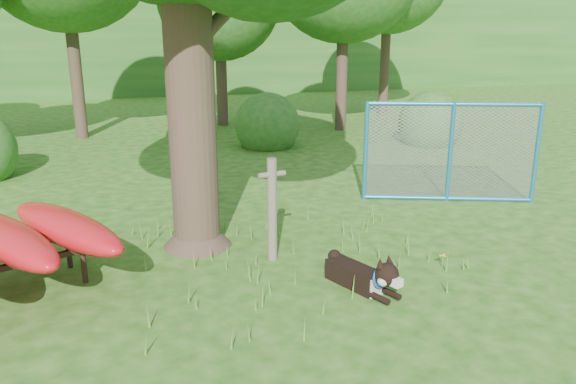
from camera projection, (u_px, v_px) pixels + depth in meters
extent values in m
plane|color=#235410|center=(301.00, 298.00, 6.82)|extent=(80.00, 80.00, 0.00)
cylinder|color=#3C2C21|center=(189.00, 65.00, 7.76)|extent=(0.85, 0.85, 5.35)
cone|color=#3C2C21|center=(197.00, 229.00, 8.43)|extent=(1.27, 1.27, 0.54)
cylinder|color=#3C2C21|center=(229.00, 9.00, 7.89)|extent=(1.34, 1.05, 1.14)
cylinder|color=#64594B|center=(272.00, 210.00, 7.79)|extent=(0.16, 0.16, 1.47)
cylinder|color=#64594B|center=(272.00, 175.00, 7.65)|extent=(0.40, 0.14, 0.08)
cylinder|color=black|center=(84.00, 267.00, 7.20)|extent=(0.09, 0.09, 0.43)
cylinder|color=black|center=(69.00, 253.00, 7.66)|extent=(0.09, 0.09, 0.43)
ellipsoid|color=red|center=(8.00, 239.00, 6.84)|extent=(1.78, 2.56, 0.41)
ellipsoid|color=red|center=(66.00, 227.00, 7.25)|extent=(1.85, 2.53, 0.41)
cube|color=black|center=(354.00, 275.00, 7.14)|extent=(0.56, 0.84, 0.27)
cube|color=silver|center=(374.00, 285.00, 6.90)|extent=(0.29, 0.24, 0.25)
sphere|color=black|center=(387.00, 275.00, 6.69)|extent=(0.29, 0.29, 0.29)
cube|color=silver|center=(395.00, 282.00, 6.60)|extent=(0.16, 0.19, 0.10)
sphere|color=silver|center=(383.00, 281.00, 6.63)|extent=(0.13, 0.13, 0.13)
sphere|color=silver|center=(393.00, 277.00, 6.74)|extent=(0.13, 0.13, 0.13)
cone|color=black|center=(380.00, 263.00, 6.63)|extent=(0.12, 0.14, 0.14)
cone|color=black|center=(389.00, 260.00, 6.72)|extent=(0.15, 0.16, 0.14)
cylinder|color=black|center=(378.00, 297.00, 6.73)|extent=(0.20, 0.34, 0.08)
cylinder|color=black|center=(389.00, 293.00, 6.85)|extent=(0.20, 0.34, 0.08)
sphere|color=black|center=(334.00, 256.00, 7.46)|extent=(0.18, 0.18, 0.18)
torus|color=#1852B5|center=(381.00, 277.00, 6.77)|extent=(0.29, 0.18, 0.28)
cylinder|color=#2884BE|center=(366.00, 151.00, 10.54)|extent=(0.11, 0.11, 1.88)
cylinder|color=#2884BE|center=(450.00, 153.00, 10.44)|extent=(0.11, 0.11, 1.88)
cylinder|color=#2884BE|center=(537.00, 154.00, 10.34)|extent=(0.11, 0.11, 1.88)
cylinder|color=#2884BE|center=(454.00, 104.00, 10.19)|extent=(2.96, 1.19, 0.07)
cylinder|color=#2884BE|center=(447.00, 198.00, 10.69)|extent=(2.96, 1.19, 0.07)
plane|color=gray|center=(450.00, 153.00, 10.44)|extent=(2.93, 1.12, 3.14)
cylinder|color=#578E2E|center=(442.00, 261.00, 7.69)|extent=(0.01, 0.01, 0.17)
sphere|color=yellow|center=(443.00, 256.00, 7.67)|extent=(0.03, 0.03, 0.03)
sphere|color=yellow|center=(445.00, 254.00, 7.69)|extent=(0.03, 0.03, 0.03)
sphere|color=yellow|center=(440.00, 256.00, 7.69)|extent=(0.03, 0.03, 0.03)
sphere|color=yellow|center=(445.00, 256.00, 7.65)|extent=(0.03, 0.03, 0.03)
sphere|color=yellow|center=(442.00, 256.00, 7.65)|extent=(0.03, 0.03, 0.03)
cylinder|color=#3C2C21|center=(73.00, 48.00, 16.26)|extent=(0.36, 0.36, 5.25)
cylinder|color=#3C2C21|center=(221.00, 68.00, 18.64)|extent=(0.36, 0.36, 3.85)
cylinder|color=#3C2C21|center=(342.00, 55.00, 17.66)|extent=(0.36, 0.36, 4.76)
cylinder|color=#3C2C21|center=(385.00, 48.00, 21.24)|extent=(0.36, 0.36, 4.90)
sphere|color=#28601F|center=(429.00, 144.00, 16.00)|extent=(1.80, 1.80, 1.80)
sphere|color=#28601F|center=(268.00, 147.00, 15.65)|extent=(1.80, 1.80, 1.80)
cube|color=#28601F|center=(145.00, 32.00, 31.69)|extent=(80.00, 12.00, 6.00)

